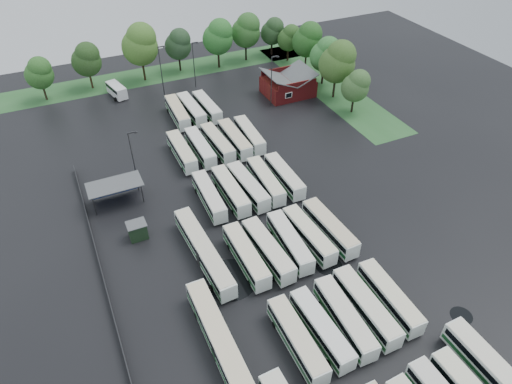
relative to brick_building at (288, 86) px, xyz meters
name	(u,v)px	position (x,y,z in m)	size (l,w,h in m)	color
ground	(280,261)	(-24.00, -42.77, -1.87)	(160.00, 160.00, 0.00)	black
brick_building	(288,86)	(0.00, 0.00, 0.00)	(10.07, 8.60, 5.39)	maroon
wash_shed	(114,186)	(-41.20, -20.74, 1.12)	(8.20, 4.20, 3.58)	#2D2D30
utility_hut	(137,230)	(-40.20, -30.17, -0.55)	(2.70, 2.20, 2.62)	black
grass_strip_north	(162,73)	(-22.00, 22.03, -1.86)	(80.00, 10.00, 0.01)	#2A5E2B
grass_strip_east	(327,85)	(10.00, 0.03, -1.86)	(10.00, 50.00, 0.01)	#2A5E2B
west_fence	(101,270)	(-46.20, -34.77, -1.27)	(0.10, 50.00, 1.20)	#2D2D30
bus_r1c0	(297,339)	(-28.40, -55.20, -0.23)	(2.36, 10.73, 2.98)	white
bus_r1c1	(321,329)	(-25.24, -55.13, -0.25)	(2.57, 10.63, 2.94)	white
bus_r1c2	(344,318)	(-22.07, -55.04, -0.20)	(2.80, 10.97, 3.03)	white
bus_r1c3	(366,307)	(-18.95, -54.82, -0.16)	(2.46, 11.14, 3.09)	white
bus_r1c4	(389,297)	(-15.46, -54.82, -0.25)	(2.49, 10.59, 2.93)	white
bus_r2c0	(246,256)	(-28.40, -41.40, -0.20)	(2.32, 10.86, 3.02)	white
bus_r2c1	(268,250)	(-25.35, -41.72, -0.17)	(2.86, 11.19, 3.09)	white
bus_r2c2	(290,242)	(-21.96, -41.53, -0.23)	(2.79, 10.80, 2.98)	white
bus_r2c3	(309,235)	(-18.93, -41.49, -0.22)	(2.76, 10.83, 2.99)	white
bus_r2c4	(330,228)	(-15.56, -41.53, -0.19)	(2.82, 11.05, 3.05)	white
bus_r3c0	(209,196)	(-28.48, -27.67, -0.24)	(2.59, 10.71, 2.96)	white
bus_r3c1	(230,191)	(-25.01, -27.85, -0.20)	(2.34, 10.88, 3.03)	white
bus_r3c2	(248,186)	(-22.13, -28.04, -0.19)	(2.86, 11.03, 3.04)	white
bus_r3c3	(266,181)	(-18.97, -27.89, -0.21)	(2.75, 10.89, 3.01)	white
bus_r3c4	(284,176)	(-15.65, -27.98, -0.25)	(2.36, 10.60, 2.94)	white
bus_r4c0	(182,151)	(-28.51, -14.21, -0.20)	(2.34, 10.89, 3.03)	white
bus_r4c1	(200,147)	(-25.17, -14.33, -0.21)	(2.31, 10.81, 3.01)	white
bus_r4c2	(218,143)	(-21.86, -14.24, -0.21)	(2.73, 10.93, 3.02)	white
bus_r4c3	(235,139)	(-18.66, -14.48, -0.17)	(2.39, 11.07, 3.08)	white
bus_r4c4	(249,135)	(-15.59, -14.19, -0.24)	(2.79, 10.73, 2.96)	white
bus_r5c1	(178,112)	(-25.02, -0.64, -0.17)	(2.76, 11.14, 3.08)	white
bus_r5c2	(192,109)	(-22.12, -0.61, -0.18)	(2.67, 11.09, 3.07)	white
bus_r5c3	(207,107)	(-18.92, -0.88, -0.23)	(2.65, 10.76, 2.98)	white
artic_bus_west_b	(204,251)	(-33.19, -38.28, -0.20)	(3.04, 16.32, 3.01)	white
artic_bus_west_c	(221,342)	(-36.21, -51.99, -0.16)	(2.38, 16.60, 3.08)	white
minibus	(117,90)	(-33.83, 14.74, -0.40)	(3.51, 6.38, 2.64)	white
tree_north_0	(39,73)	(-47.79, 19.42, 4.28)	(5.76, 5.76, 9.55)	#312619
tree_north_1	(87,59)	(-37.92, 20.98, 4.86)	(6.31, 6.31, 10.45)	#3B2315
tree_north_2	(140,44)	(-26.25, 19.99, 6.63)	(7.97, 7.97, 13.20)	#2E2212
tree_north_3	(179,44)	(-17.30, 21.54, 4.65)	(6.11, 6.11, 10.12)	black
tree_north_4	(218,36)	(-8.21, 19.38, 5.67)	(7.08, 7.08, 11.72)	black
tree_north_5	(247,30)	(-0.48, 20.70, 5.59)	(7.00, 7.00, 11.59)	black
tree_north_6	(273,31)	(6.82, 21.06, 4.19)	(5.68, 5.68, 9.41)	black
tree_east_0	(356,85)	(8.28, -12.68, 4.02)	(5.52, 5.52, 9.15)	black
tree_east_1	(338,61)	(8.46, -5.48, 6.18)	(7.55, 7.55, 12.50)	black
tree_east_2	(326,54)	(9.74, 1.22, 5.07)	(6.51, 6.51, 10.79)	black
tree_east_3	(308,39)	(10.06, 9.51, 5.49)	(6.90, 6.90, 11.43)	black
tree_east_4	(289,38)	(8.77, 16.00, 3.90)	(5.43, 5.42, 8.97)	black
lamp_post_ne	(272,78)	(-5.59, -3.27, 4.36)	(1.65, 0.32, 10.72)	#2D2D30
lamp_post_nw	(133,156)	(-37.24, -18.24, 3.92)	(1.54, 0.30, 9.97)	#2D2D30
lamp_post_back_w	(161,68)	(-24.43, 10.75, 4.44)	(1.67, 0.33, 10.86)	#2D2D30
lamp_post_back_e	(194,62)	(-16.91, 11.76, 4.02)	(1.56, 0.30, 10.14)	#2D2D30
puddle_1	(438,374)	(-16.14, -64.47, -1.86)	(3.53, 3.53, 0.01)	black
puddle_2	(230,279)	(-31.38, -42.90, -1.86)	(7.18, 7.18, 0.01)	black
puddle_3	(329,266)	(-18.50, -46.31, -1.86)	(3.64, 3.64, 0.01)	black
puddle_4	(461,316)	(-8.33, -59.82, -1.86)	(2.68, 2.68, 0.01)	black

